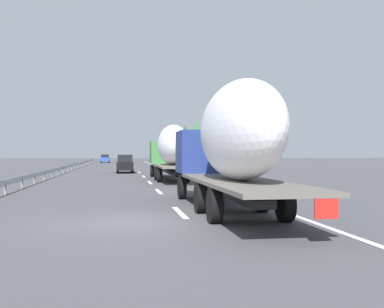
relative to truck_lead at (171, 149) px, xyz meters
name	(u,v)px	position (x,y,z in m)	size (l,w,h in m)	color
ground_plane	(122,171)	(18.76, 3.60, -2.38)	(260.00, 260.00, 0.00)	#424247
lane_stripe_0	(180,212)	(-19.24, 1.80, -2.38)	(3.20, 0.20, 0.01)	white
lane_stripe_1	(159,191)	(-10.29, 1.80, -2.38)	(3.20, 0.20, 0.01)	white
lane_stripe_2	(150,182)	(-2.57, 1.80, -2.38)	(3.20, 0.20, 0.01)	white
lane_stripe_3	(144,176)	(5.81, 1.80, -2.38)	(3.20, 0.20, 0.01)	white
lane_stripe_4	(139,172)	(14.83, 1.80, -2.38)	(3.20, 0.20, 0.01)	white
lane_stripe_5	(134,167)	(34.76, 1.80, -2.38)	(3.20, 0.20, 0.01)	white
lane_stripe_6	(132,165)	(44.29, 1.80, -2.38)	(3.20, 0.20, 0.01)	white
lane_stripe_7	(132,164)	(48.61, 1.80, -2.38)	(3.20, 0.20, 0.01)	white
edge_line_right	(166,169)	(23.76, -1.90, -2.38)	(110.00, 0.20, 0.01)	white
truck_lead	(171,149)	(0.00, 0.00, 0.00)	(14.06, 2.55, 4.17)	#387038
truck_trailing	(231,141)	(-19.43, 0.00, 0.15)	(13.73, 2.55, 4.48)	navy
car_black_suv	(125,164)	(13.78, 3.36, -1.42)	(4.75, 1.73, 1.91)	black
car_blue_sedan	(105,158)	(64.12, 6.95, -1.48)	(4.78, 1.79, 1.76)	#28479E
road_sign	(180,152)	(18.63, -3.10, -0.16)	(0.10, 0.90, 3.22)	gray
tree_0	(197,139)	(34.57, -7.75, 1.85)	(3.59, 3.59, 6.89)	#472D19
tree_1	(216,138)	(14.65, -6.59, 1.32)	(2.58, 2.58, 5.89)	#472D19
tree_2	(236,133)	(11.05, -7.91, 1.72)	(3.10, 3.10, 6.53)	#472D19
tree_3	(183,144)	(52.34, -7.97, 1.44)	(3.75, 3.75, 5.91)	#472D19
tree_4	(185,140)	(48.19, -7.82, 2.13)	(3.09, 3.09, 7.23)	#472D19
guardrail_median	(72,165)	(21.76, 9.60, -1.80)	(94.00, 0.10, 0.76)	#9EA0A5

